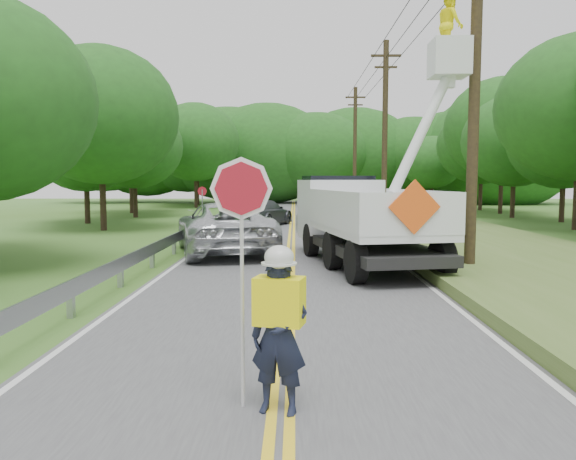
{
  "coord_description": "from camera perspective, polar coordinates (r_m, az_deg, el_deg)",
  "views": [
    {
      "loc": [
        0.16,
        -6.29,
        2.62
      ],
      "look_at": [
        0.0,
        6.0,
        1.5
      ],
      "focal_mm": 34.58,
      "sensor_mm": 36.0,
      "label": 1
    }
  ],
  "objects": [
    {
      "name": "ground",
      "position": [
        6.81,
        -0.67,
        -17.42
      ],
      "size": [
        140.0,
        140.0,
        0.0
      ],
      "primitive_type": "plane",
      "color": "#3B611A",
      "rests_on": "ground"
    },
    {
      "name": "road",
      "position": [
        20.45,
        0.28,
        -2.12
      ],
      "size": [
        7.2,
        96.0,
        0.03
      ],
      "color": "#4B4B4E",
      "rests_on": "ground"
    },
    {
      "name": "guardrail",
      "position": [
        21.7,
        -10.37,
        -0.34
      ],
      "size": [
        0.18,
        48.0,
        0.77
      ],
      "color": "#95989C",
      "rests_on": "ground"
    },
    {
      "name": "utility_poles",
      "position": [
        23.95,
        12.65,
        11.44
      ],
      "size": [
        1.6,
        43.3,
        10.0
      ],
      "color": "black",
      "rests_on": "ground"
    },
    {
      "name": "tall_grass_verge",
      "position": [
        21.58,
        19.5,
        -1.66
      ],
      "size": [
        7.0,
        96.0,
        0.3
      ],
      "primitive_type": "cube",
      "color": "#4B6929",
      "rests_on": "ground"
    },
    {
      "name": "treeline_left",
      "position": [
        38.25,
        -15.53,
        9.36
      ],
      "size": [
        11.5,
        55.07,
        9.87
      ],
      "color": "#332319",
      "rests_on": "ground"
    },
    {
      "name": "treeline_horizon",
      "position": [
        62.47,
        3.29,
        7.85
      ],
      "size": [
        57.2,
        15.38,
        12.69
      ],
      "color": "#224F1B",
      "rests_on": "ground"
    },
    {
      "name": "flagger",
      "position": [
        6.21,
        -1.03,
        -9.57
      ],
      "size": [
        1.13,
        0.56,
        2.85
      ],
      "color": "#191E33",
      "rests_on": "road"
    },
    {
      "name": "bucket_truck",
      "position": [
        17.87,
        7.25,
        2.14
      ],
      "size": [
        4.55,
        8.21,
        7.53
      ],
      "color": "black",
      "rests_on": "road"
    },
    {
      "name": "suv_silver",
      "position": [
        19.75,
        -6.58,
        0.25
      ],
      "size": [
        4.51,
        7.05,
        1.81
      ],
      "primitive_type": "imported",
      "rotation": [
        0.0,
        0.0,
        3.39
      ],
      "color": "silver",
      "rests_on": "road"
    },
    {
      "name": "suv_darkgrey",
      "position": [
        31.2,
        -2.62,
        1.79
      ],
      "size": [
        3.66,
        5.5,
        1.48
      ],
      "primitive_type": "imported",
      "rotation": [
        0.0,
        0.0,
        2.8
      ],
      "color": "#3B3E44",
      "rests_on": "road"
    },
    {
      "name": "stop_sign_permanent",
      "position": [
        28.58,
        -8.8,
        2.86
      ],
      "size": [
        0.46,
        0.19,
        2.27
      ],
      "color": "#95989C",
      "rests_on": "ground"
    }
  ]
}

